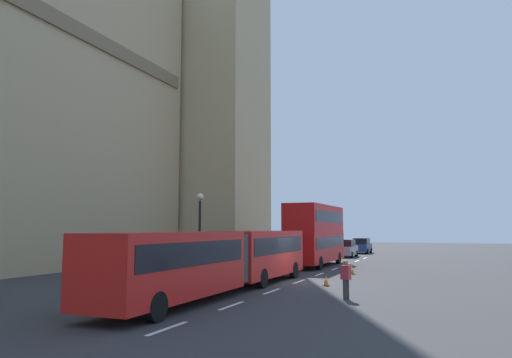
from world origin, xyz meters
name	(u,v)px	position (x,y,z in m)	size (l,w,h in m)	color
ground_plane	(298,282)	(0.00, 0.00, 0.00)	(160.00, 160.00, 0.00)	#333335
lane_centre_marking	(320,274)	(4.91, 0.00, 0.00)	(39.00, 0.16, 0.01)	silver
articulated_bus	(224,256)	(-5.50, 1.99, 1.75)	(18.09, 2.54, 2.90)	red
double_decker_bus	(316,233)	(11.47, 2.00, 2.71)	(10.03, 2.54, 4.90)	red
sedan_lead	(346,248)	(24.51, 2.17, 0.91)	(4.40, 1.86, 1.85)	gray
sedan_trailing	(362,246)	(32.82, 1.89, 0.91)	(4.40, 1.86, 1.85)	navy
traffic_cone_west	(326,280)	(-1.10, -1.92, 0.28)	(0.36, 0.36, 0.58)	black
traffic_cone_middle	(352,270)	(5.88, -1.99, 0.28)	(0.36, 0.36, 0.58)	black
traffic_cone_east	(351,267)	(7.94, -1.51, 0.28)	(0.36, 0.36, 0.58)	black
street_lamp	(200,228)	(0.21, 6.50, 3.06)	(0.44, 0.44, 5.27)	black
pedestrian_near_cones	(346,278)	(-5.65, -3.91, 0.91)	(0.36, 0.46, 1.69)	#333333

